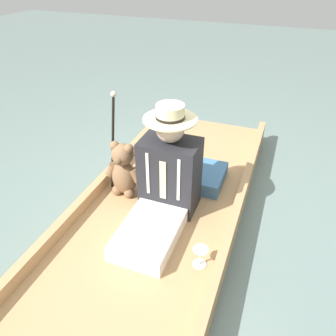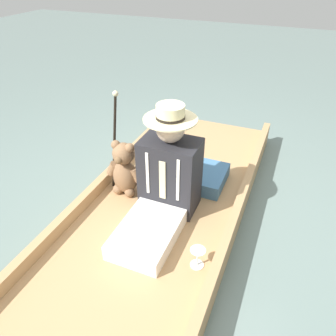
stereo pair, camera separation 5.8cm
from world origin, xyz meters
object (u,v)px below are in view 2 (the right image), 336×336
object	(u,v)px
seated_person	(165,181)
walking_cane	(115,132)
wine_glass	(198,254)
teddy_bear	(124,170)

from	to	relation	value
seated_person	walking_cane	bearing A→B (deg)	-21.47
seated_person	wine_glass	xyz separation A→B (m)	(-0.36, 0.37, -0.18)
teddy_bear	seated_person	bearing A→B (deg)	165.29
seated_person	wine_glass	distance (m)	0.55
seated_person	walking_cane	size ratio (longest dim) A/B	1.11
teddy_bear	walking_cane	size ratio (longest dim) A/B	0.60
seated_person	teddy_bear	size ratio (longest dim) A/B	1.84
seated_person	wine_glass	size ratio (longest dim) A/B	6.27
teddy_bear	wine_glass	distance (m)	0.88
teddy_bear	walking_cane	world-z (taller)	walking_cane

